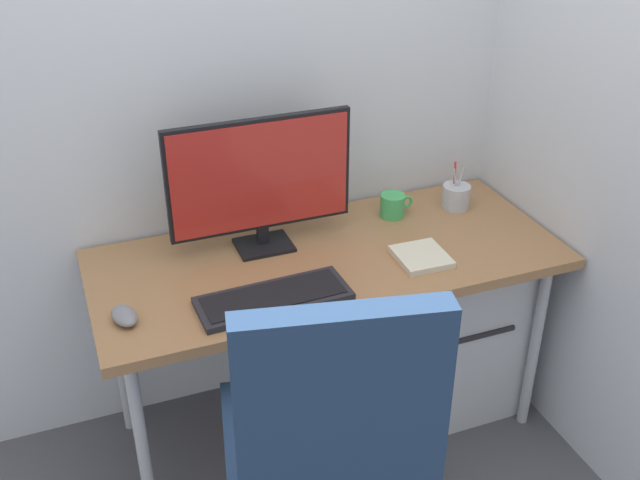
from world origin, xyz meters
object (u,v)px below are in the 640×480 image
(mouse, at_px, (124,316))
(pen_holder, at_px, (456,196))
(notebook, at_px, (421,257))
(coffee_mug, at_px, (393,205))
(office_chair, at_px, (329,444))
(monitor, at_px, (260,179))
(filing_cabinet, at_px, (449,326))
(keyboard, at_px, (274,298))

(mouse, distance_m, pen_holder, 1.25)
(mouse, xyz_separation_m, notebook, (0.93, -0.00, -0.01))
(pen_holder, distance_m, coffee_mug, 0.24)
(office_chair, relative_size, mouse, 10.20)
(monitor, height_order, pen_holder, monitor)
(filing_cabinet, bearing_deg, pen_holder, 65.98)
(keyboard, relative_size, notebook, 2.65)
(coffee_mug, bearing_deg, office_chair, -124.55)
(mouse, height_order, coffee_mug, coffee_mug)
(pen_holder, bearing_deg, notebook, -135.34)
(notebook, distance_m, coffee_mug, 0.31)
(mouse, distance_m, notebook, 0.93)
(coffee_mug, bearing_deg, monitor, -175.89)
(filing_cabinet, height_order, mouse, mouse)
(office_chair, xyz_separation_m, notebook, (0.52, 0.52, 0.14))
(monitor, relative_size, keyboard, 1.32)
(filing_cabinet, distance_m, monitor, 0.95)
(office_chair, relative_size, keyboard, 2.44)
(mouse, xyz_separation_m, pen_holder, (1.22, 0.28, 0.02))
(monitor, xyz_separation_m, pen_holder, (0.73, 0.01, -0.20))
(monitor, bearing_deg, keyboard, -102.03)
(filing_cabinet, relative_size, monitor, 1.03)
(keyboard, height_order, notebook, keyboard)
(filing_cabinet, distance_m, keyboard, 0.87)
(office_chair, distance_m, filing_cabinet, 1.04)
(office_chair, height_order, monitor, monitor)
(mouse, bearing_deg, keyboard, -19.14)
(office_chair, distance_m, pen_holder, 1.16)
(office_chair, bearing_deg, coffee_mug, 55.45)
(monitor, relative_size, mouse, 5.51)
(monitor, bearing_deg, coffee_mug, 4.11)
(mouse, distance_m, coffee_mug, 1.02)
(monitor, relative_size, coffee_mug, 4.91)
(coffee_mug, bearing_deg, filing_cabinet, -42.05)
(notebook, bearing_deg, monitor, 150.39)
(office_chair, relative_size, monitor, 1.85)
(filing_cabinet, xyz_separation_m, notebook, (-0.22, -0.14, 0.43))
(filing_cabinet, height_order, keyboard, keyboard)
(keyboard, bearing_deg, office_chair, -91.52)
(mouse, bearing_deg, notebook, -11.73)
(keyboard, relative_size, pen_holder, 2.70)
(coffee_mug, bearing_deg, notebook, -98.63)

